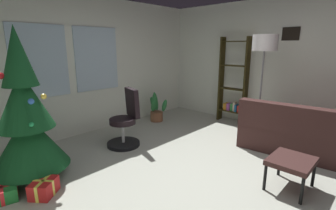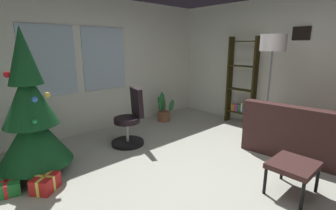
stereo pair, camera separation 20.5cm
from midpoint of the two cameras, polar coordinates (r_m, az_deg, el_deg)
name	(u,v)px [view 2 (the right image)]	position (r m, az deg, el deg)	size (l,w,h in m)	color
ground_plane	(211,185)	(3.34, 11.84, -17.91)	(5.24, 5.63, 0.10)	#ABAEA0
wall_back_with_windows	(97,65)	(5.05, -15.18, 8.91)	(5.24, 0.12, 2.60)	silver
wall_right_with_frames	(302,67)	(5.30, 29.82, 7.74)	(0.12, 5.63, 2.60)	silver
couch	(322,140)	(4.49, 33.32, -6.80)	(1.61, 2.02, 0.83)	#3A211F
footstool	(293,167)	(3.27, 28.81, -12.52)	(0.53, 0.46, 0.39)	#3A211F
holiday_tree	(31,117)	(3.56, -27.89, -2.42)	(0.92, 0.92, 2.37)	#4C331E
gift_box_red	(45,183)	(3.34, -25.08, -16.24)	(0.37, 0.36, 0.19)	red
gift_box_green	(7,187)	(3.50, -32.09, -15.94)	(0.34, 0.34, 0.16)	#1E722D
office_chair	(130,123)	(4.27, -7.48, -4.24)	(0.57, 0.56, 0.99)	black
bookshelf	(241,86)	(5.53, 17.79, 4.24)	(0.18, 0.64, 1.87)	black
floor_lamp	(273,49)	(4.70, 24.40, 11.91)	(0.43, 0.43, 1.87)	slate
potted_plant	(163,110)	(5.61, -0.05, -1.09)	(0.39, 0.44, 0.66)	brown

